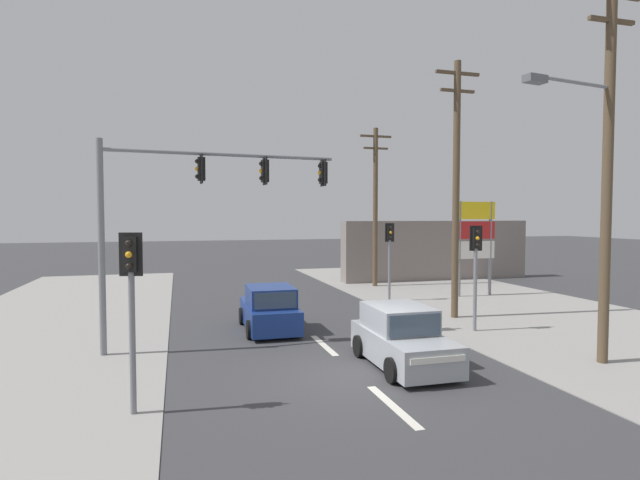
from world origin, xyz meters
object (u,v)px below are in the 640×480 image
(pedestal_signal_right_kerb, at_px, (476,260))
(hatchback_receding_far, at_px, (269,310))
(traffic_signal_mast, at_px, (190,200))
(pedestal_signal_left_kerb, at_px, (131,292))
(utility_pole_foreground_right, at_px, (604,159))
(pedestal_signal_far_median, at_px, (390,248))
(utility_pole_background_right, at_px, (375,203))
(utility_pole_midground_right, at_px, (456,184))
(shopping_plaza_sign, at_px, (475,235))
(hatchback_crossing_left, at_px, (402,339))

(pedestal_signal_right_kerb, distance_m, hatchback_receding_far, 7.13)
(traffic_signal_mast, distance_m, pedestal_signal_left_kerb, 5.33)
(utility_pole_foreground_right, relative_size, hatchback_receding_far, 2.72)
(pedestal_signal_right_kerb, relative_size, pedestal_signal_far_median, 1.00)
(pedestal_signal_left_kerb, bearing_deg, hatchback_receding_far, 59.08)
(utility_pole_background_right, distance_m, pedestal_signal_far_median, 5.34)
(hatchback_receding_far, bearing_deg, utility_pole_midground_right, 1.00)
(utility_pole_midground_right, distance_m, hatchback_receding_far, 8.38)
(utility_pole_midground_right, xyz_separation_m, hatchback_receding_far, (-7.15, -0.12, -4.36))
(utility_pole_foreground_right, relative_size, pedestal_signal_left_kerb, 2.80)
(utility_pole_foreground_right, distance_m, utility_pole_background_right, 15.14)
(pedestal_signal_left_kerb, bearing_deg, utility_pole_background_right, 53.53)
(utility_pole_midground_right, bearing_deg, shopping_plaza_sign, 49.59)
(hatchback_crossing_left, bearing_deg, utility_pole_foreground_right, -14.39)
(shopping_plaza_sign, height_order, hatchback_receding_far, shopping_plaza_sign)
(utility_pole_midground_right, relative_size, pedestal_signal_right_kerb, 2.71)
(utility_pole_foreground_right, height_order, pedestal_signal_left_kerb, utility_pole_foreground_right)
(pedestal_signal_right_kerb, bearing_deg, hatchback_receding_far, 162.67)
(pedestal_signal_right_kerb, bearing_deg, utility_pole_background_right, 85.32)
(utility_pole_midground_right, height_order, shopping_plaza_sign, utility_pole_midground_right)
(utility_pole_midground_right, distance_m, utility_pole_background_right, 8.84)
(traffic_signal_mast, xyz_separation_m, pedestal_signal_right_kerb, (9.21, -0.47, -1.94))
(pedestal_signal_right_kerb, height_order, pedestal_signal_left_kerb, same)
(hatchback_receding_far, bearing_deg, hatchback_crossing_left, -62.09)
(pedestal_signal_far_median, bearing_deg, shopping_plaza_sign, 3.10)
(shopping_plaza_sign, xyz_separation_m, hatchback_receding_far, (-10.85, -4.47, -2.28))
(pedestal_signal_right_kerb, distance_m, pedestal_signal_left_kerb, 11.31)
(utility_pole_background_right, bearing_deg, hatchback_receding_far, -130.01)
(pedestal_signal_far_median, relative_size, shopping_plaza_sign, 0.77)
(utility_pole_midground_right, distance_m, shopping_plaza_sign, 6.07)
(utility_pole_foreground_right, relative_size, pedestal_signal_far_median, 2.80)
(traffic_signal_mast, distance_m, shopping_plaza_sign, 14.82)
(pedestal_signal_right_kerb, distance_m, pedestal_signal_far_median, 6.29)
(hatchback_receding_far, bearing_deg, pedestal_signal_far_median, 33.92)
(pedestal_signal_left_kerb, bearing_deg, hatchback_crossing_left, 13.26)
(pedestal_signal_right_kerb, bearing_deg, traffic_signal_mast, 177.08)
(pedestal_signal_far_median, height_order, hatchback_receding_far, pedestal_signal_far_median)
(pedestal_signal_right_kerb, relative_size, hatchback_crossing_left, 0.97)
(utility_pole_foreground_right, xyz_separation_m, pedestal_signal_left_kerb, (-11.47, -0.22, -2.93))
(pedestal_signal_right_kerb, distance_m, hatchback_crossing_left, 5.20)
(utility_pole_midground_right, relative_size, pedestal_signal_far_median, 2.71)
(shopping_plaza_sign, bearing_deg, pedestal_signal_right_kerb, -123.05)
(traffic_signal_mast, height_order, pedestal_signal_far_median, traffic_signal_mast)
(utility_pole_foreground_right, relative_size, utility_pole_background_right, 1.15)
(pedestal_signal_right_kerb, distance_m, shopping_plaza_sign, 7.81)
(utility_pole_foreground_right, distance_m, pedestal_signal_far_median, 10.89)
(traffic_signal_mast, xyz_separation_m, hatchback_receding_far, (2.61, 1.59, -3.65))
(shopping_plaza_sign, bearing_deg, traffic_signal_mast, -155.77)
(utility_pole_foreground_right, distance_m, pedestal_signal_right_kerb, 5.16)
(utility_pole_foreground_right, xyz_separation_m, hatchback_receding_far, (-7.63, 6.18, -4.64))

